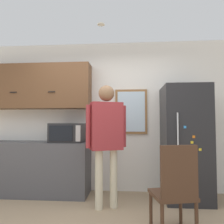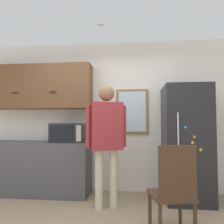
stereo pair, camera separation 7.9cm
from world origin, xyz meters
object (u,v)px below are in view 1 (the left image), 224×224
(person, at_px, (106,132))
(refrigerator, at_px, (185,142))
(chair, at_px, (175,187))
(microwave, at_px, (67,133))

(person, bearing_deg, refrigerator, -1.72)
(person, xyz_separation_m, chair, (0.82, -0.72, -0.57))
(refrigerator, bearing_deg, chair, -108.84)
(microwave, height_order, refrigerator, refrigerator)
(refrigerator, bearing_deg, microwave, 178.96)
(person, relative_size, refrigerator, 0.98)
(refrigerator, height_order, chair, refrigerator)
(microwave, height_order, chair, microwave)
(refrigerator, bearing_deg, person, -160.26)
(microwave, relative_size, refrigerator, 0.30)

